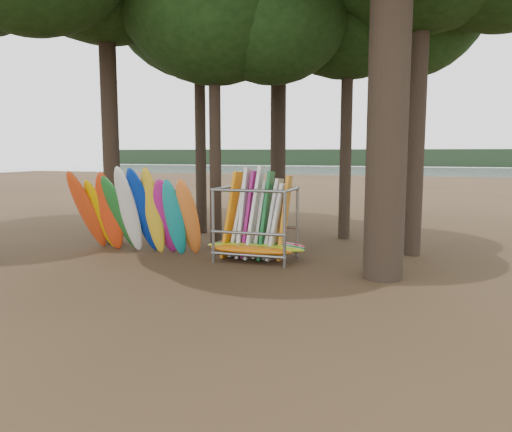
% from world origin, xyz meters
% --- Properties ---
extents(ground, '(120.00, 120.00, 0.00)m').
position_xyz_m(ground, '(0.00, 0.00, 0.00)').
color(ground, '#47331E').
rests_on(ground, ground).
extents(lake, '(160.00, 160.00, 0.00)m').
position_xyz_m(lake, '(0.00, 60.00, 0.00)').
color(lake, gray).
rests_on(lake, ground).
extents(far_shore, '(160.00, 4.00, 4.00)m').
position_xyz_m(far_shore, '(0.00, 110.00, 2.00)').
color(far_shore, black).
rests_on(far_shore, ground).
extents(kayak_row, '(4.40, 1.98, 3.00)m').
position_xyz_m(kayak_row, '(-3.43, 1.46, 1.32)').
color(kayak_row, '#DE4216').
rests_on(kayak_row, ground).
extents(storage_rack, '(3.11, 1.57, 2.91)m').
position_xyz_m(storage_rack, '(0.53, 1.80, 1.04)').
color(storage_rack, slate).
rests_on(storage_rack, ground).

